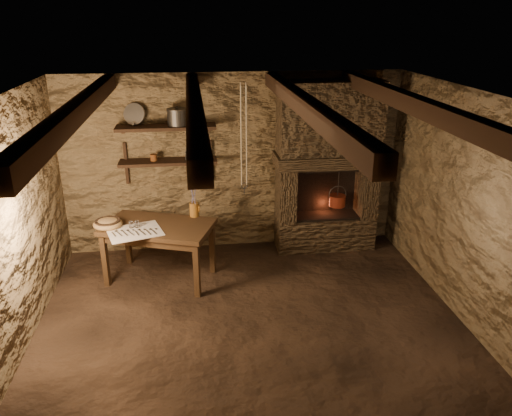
{
  "coord_description": "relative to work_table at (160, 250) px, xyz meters",
  "views": [
    {
      "loc": [
        -0.54,
        -4.46,
        3.09
      ],
      "look_at": [
        0.17,
        0.9,
        0.97
      ],
      "focal_mm": 35.0,
      "sensor_mm": 36.0,
      "label": 1
    }
  ],
  "objects": [
    {
      "name": "red_pot",
      "position": [
        2.39,
        0.6,
        0.32
      ],
      "size": [
        0.25,
        0.23,
        0.54
      ],
      "rotation": [
        0.0,
        0.0,
        0.05
      ],
      "color": "maroon",
      "rests_on": "hearth"
    },
    {
      "name": "left_wall",
      "position": [
        -1.26,
        -1.12,
        0.81
      ],
      "size": [
        0.04,
        4.0,
        2.4
      ],
      "primitive_type": "cube",
      "color": "brown",
      "rests_on": "floor"
    },
    {
      "name": "shelf_lower",
      "position": [
        0.14,
        0.72,
        0.91
      ],
      "size": [
        1.25,
        0.3,
        0.04
      ],
      "primitive_type": "cube",
      "color": "black",
      "rests_on": "back_wall"
    },
    {
      "name": "beam_far_right",
      "position": [
        2.49,
        -1.12,
        1.92
      ],
      "size": [
        0.14,
        3.95,
        0.16
      ],
      "primitive_type": "cube",
      "color": "black",
      "rests_on": "ceiling"
    },
    {
      "name": "tin_pan",
      "position": [
        -0.25,
        0.82,
        1.51
      ],
      "size": [
        0.3,
        0.19,
        0.27
      ],
      "primitive_type": "cylinder",
      "rotation": [
        1.26,
        0.0,
        -0.29
      ],
      "color": "gray",
      "rests_on": "shelf_upper"
    },
    {
      "name": "work_table",
      "position": [
        0.0,
        0.0,
        0.0
      ],
      "size": [
        1.45,
        1.12,
        0.73
      ],
      "rotation": [
        0.0,
        0.0,
        -0.35
      ],
      "color": "#342112",
      "rests_on": "floor"
    },
    {
      "name": "hanging_ropes",
      "position": [
        1.04,
        -0.07,
        1.41
      ],
      "size": [
        0.08,
        0.08,
        1.2
      ],
      "primitive_type": null,
      "color": "tan",
      "rests_on": "ceiling"
    },
    {
      "name": "linen_cloth",
      "position": [
        -0.25,
        -0.18,
        0.34
      ],
      "size": [
        0.71,
        0.63,
        0.01
      ],
      "primitive_type": "cube",
      "rotation": [
        0.0,
        0.0,
        0.3
      ],
      "color": "silver",
      "rests_on": "work_table"
    },
    {
      "name": "drinking_glasses",
      "position": [
        -0.23,
        -0.07,
        0.38
      ],
      "size": [
        0.19,
        0.06,
        0.08
      ],
      "primitive_type": null,
      "color": "silver",
      "rests_on": "linen_cloth"
    },
    {
      "name": "ceiling",
      "position": [
        0.99,
        -1.12,
        2.01
      ],
      "size": [
        4.5,
        4.0,
        0.04
      ],
      "primitive_type": "cube",
      "color": "black",
      "rests_on": "back_wall"
    },
    {
      "name": "floor",
      "position": [
        0.99,
        -1.12,
        -0.39
      ],
      "size": [
        4.5,
        4.5,
        0.0
      ],
      "primitive_type": "plane",
      "color": "black",
      "rests_on": "ground"
    },
    {
      "name": "iron_stockpot",
      "position": [
        0.29,
        0.72,
        1.47
      ],
      "size": [
        0.32,
        0.32,
        0.19
      ],
      "primitive_type": "cylinder",
      "rotation": [
        0.0,
        0.0,
        -0.31
      ],
      "color": "#2E2C29",
      "rests_on": "shelf_upper"
    },
    {
      "name": "rusty_tin",
      "position": [
        -0.04,
        0.72,
        0.97
      ],
      "size": [
        0.11,
        0.11,
        0.08
      ],
      "primitive_type": "cylinder",
      "rotation": [
        0.0,
        0.0,
        -0.28
      ],
      "color": "#542910",
      "rests_on": "shelf_lower"
    },
    {
      "name": "stoneware_jug",
      "position": [
        0.44,
        0.22,
        0.51
      ],
      "size": [
        0.14,
        0.14,
        0.4
      ],
      "rotation": [
        0.0,
        0.0,
        0.23
      ],
      "color": "#9B5E1E",
      "rests_on": "work_table"
    },
    {
      "name": "beam_mid_right",
      "position": [
        1.49,
        -1.12,
        1.92
      ],
      "size": [
        0.14,
        3.95,
        0.16
      ],
      "primitive_type": "cube",
      "color": "black",
      "rests_on": "ceiling"
    },
    {
      "name": "small_kettle",
      "position": [
        0.41,
        0.72,
        0.98
      ],
      "size": [
        0.17,
        0.15,
        0.15
      ],
      "primitive_type": null,
      "rotation": [
        0.0,
        0.0,
        -0.4
      ],
      "color": "gray",
      "rests_on": "shelf_lower"
    },
    {
      "name": "wooden_bowl",
      "position": [
        -0.58,
        0.01,
        0.38
      ],
      "size": [
        0.43,
        0.43,
        0.12
      ],
      "primitive_type": "ellipsoid",
      "rotation": [
        0.0,
        0.0,
        0.33
      ],
      "color": "olive",
      "rests_on": "work_table"
    },
    {
      "name": "beam_mid_left",
      "position": [
        0.49,
        -1.12,
        1.92
      ],
      "size": [
        0.14,
        3.95,
        0.16
      ],
      "primitive_type": "cube",
      "color": "black",
      "rests_on": "ceiling"
    },
    {
      "name": "right_wall",
      "position": [
        3.24,
        -1.12,
        0.81
      ],
      "size": [
        0.04,
        4.0,
        2.4
      ],
      "primitive_type": "cube",
      "color": "brown",
      "rests_on": "floor"
    },
    {
      "name": "shelf_upper",
      "position": [
        0.14,
        0.72,
        1.36
      ],
      "size": [
        1.25,
        0.3,
        0.04
      ],
      "primitive_type": "cube",
      "color": "black",
      "rests_on": "back_wall"
    },
    {
      "name": "beam_far_left",
      "position": [
        -0.51,
        -1.12,
        1.92
      ],
      "size": [
        0.14,
        3.95,
        0.16
      ],
      "primitive_type": "cube",
      "color": "black",
      "rests_on": "ceiling"
    },
    {
      "name": "pewter_cutlery_row",
      "position": [
        -0.25,
        -0.2,
        0.35
      ],
      "size": [
        0.53,
        0.33,
        0.01
      ],
      "primitive_type": null,
      "rotation": [
        0.0,
        0.0,
        0.3
      ],
      "color": "gray",
      "rests_on": "linen_cloth"
    },
    {
      "name": "front_wall",
      "position": [
        0.99,
        -3.12,
        0.81
      ],
      "size": [
        4.5,
        0.04,
        2.4
      ],
      "primitive_type": "cube",
      "color": "brown",
      "rests_on": "floor"
    },
    {
      "name": "back_wall",
      "position": [
        0.99,
        0.88,
        0.81
      ],
      "size": [
        4.5,
        0.04,
        2.4
      ],
      "primitive_type": "cube",
      "color": "brown",
      "rests_on": "floor"
    },
    {
      "name": "hearth",
      "position": [
        2.24,
        0.65,
        0.83
      ],
      "size": [
        1.43,
        0.51,
        2.3
      ],
      "color": "#312518",
      "rests_on": "floor"
    }
  ]
}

